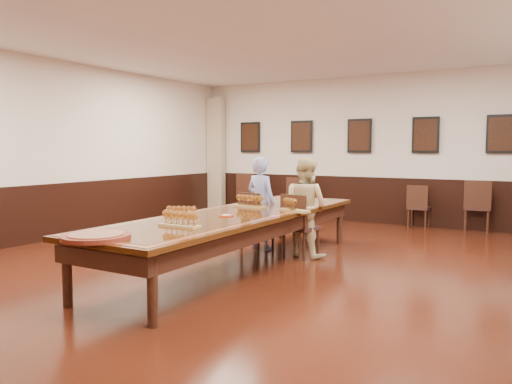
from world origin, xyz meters
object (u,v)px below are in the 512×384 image
Objects in this scene: spare_chair_b at (300,199)px; person_man at (261,203)px; chair_man at (257,221)px; person_woman at (305,207)px; chair_woman at (301,226)px; spare_chair_d at (477,206)px; carved_platter at (96,237)px; spare_chair_a at (250,195)px; spare_chair_c at (419,206)px; conference_table at (237,223)px.

person_man reaches higher than spare_chair_b.
spare_chair_b is at bearing -65.95° from chair_man.
spare_chair_b is at bearing -53.28° from person_woman.
chair_woman is at bearing -178.60° from chair_man.
spare_chair_b is 3.69m from spare_chair_d.
chair_woman reaches higher than chair_man.
person_woman is at bearing 53.56° from spare_chair_d.
chair_woman is 0.98× the size of spare_chair_b.
chair_woman is at bearing 90.00° from person_woman.
spare_chair_b is at bearing -54.17° from chair_woman.
person_man is 3.61m from carved_platter.
spare_chair_c is (3.97, 0.15, -0.06)m from spare_chair_a.
chair_woman is (0.84, -0.12, 0.01)m from chair_man.
spare_chair_d is (1.08, 0.02, 0.07)m from spare_chair_c.
chair_man is 0.84m from chair_woman.
conference_table is (-0.48, -1.15, -0.13)m from person_woman.
spare_chair_c is 7.27m from carved_platter.
chair_woman is at bearing 80.26° from carved_platter.
conference_table is (1.25, -4.57, 0.13)m from spare_chair_b.
spare_chair_a is at bearing 109.78° from carved_platter.
conference_table is at bearing 117.51° from chair_man.
spare_chair_a reaches higher than spare_chair_c.
spare_chair_a is at bearing -38.31° from person_woman.
conference_table is (-2.43, -4.79, 0.10)m from spare_chair_d.
chair_man is at bearing 8.50° from person_woman.
spare_chair_b reaches higher than carved_platter.
spare_chair_a is at bearing -46.33° from person_man.
person_woman is 0.30× the size of conference_table.
spare_chair_b is 0.65× the size of person_woman.
chair_man is 0.30m from person_man.
spare_chair_c reaches higher than conference_table.
spare_chair_c is at bearing -7.17° from spare_chair_d.
chair_man is at bearing 43.99° from spare_chair_d.
spare_chair_b is at bearing -65.27° from person_man.
carved_platter is at bearing 78.16° from spare_chair_c.
conference_table is 7.13× the size of carved_platter.
person_man is 1.32m from conference_table.
spare_chair_a is 3.97m from spare_chair_c.
spare_chair_b is at bearing 99.26° from carved_platter.
person_man is at bearing 111.75° from spare_chair_b.
carved_platter is at bearing 103.47° from person_man.
spare_chair_c is 0.18× the size of conference_table.
spare_chair_b reaches higher than spare_chair_c.
spare_chair_a is 1.15× the size of spare_chair_c.
spare_chair_b is 0.65× the size of person_man.
conference_table is at bearing 77.35° from person_woman.
person_man is at bearing 105.83° from conference_table.
chair_man is at bearing 122.61° from spare_chair_a.
person_woman is (0.85, -0.02, 0.28)m from chair_man.
chair_man is 0.98× the size of chair_woman.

